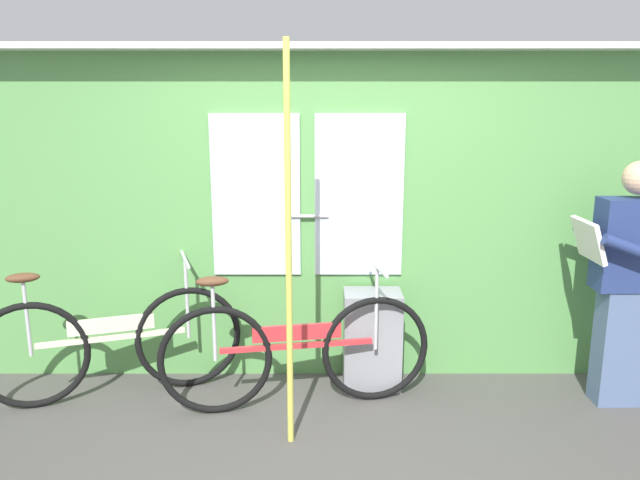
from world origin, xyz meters
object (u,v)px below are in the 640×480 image
(trash_bin_by_wall, at_px, (373,339))
(bicycle_leaning_behind, at_px, (113,343))
(bicycle_near_door, at_px, (297,351))
(passenger_reading_newspaper, at_px, (628,280))
(handrail_pole, at_px, (290,254))

(trash_bin_by_wall, bearing_deg, bicycle_leaning_behind, -174.47)
(bicycle_near_door, height_order, passenger_reading_newspaper, passenger_reading_newspaper)
(passenger_reading_newspaper, distance_m, trash_bin_by_wall, 1.67)
(bicycle_leaning_behind, distance_m, handrail_pole, 1.52)
(bicycle_near_door, distance_m, handrail_pole, 0.86)
(passenger_reading_newspaper, bearing_deg, bicycle_leaning_behind, -2.44)
(bicycle_near_door, relative_size, handrail_pole, 0.77)
(passenger_reading_newspaper, bearing_deg, bicycle_near_door, 0.46)
(passenger_reading_newspaper, xyz_separation_m, trash_bin_by_wall, (-1.58, 0.24, -0.50))
(handrail_pole, bearing_deg, passenger_reading_newspaper, 12.81)
(trash_bin_by_wall, bearing_deg, handrail_pole, -126.35)
(passenger_reading_newspaper, height_order, trash_bin_by_wall, passenger_reading_newspaper)
(bicycle_near_door, xyz_separation_m, handrail_pole, (-0.02, -0.42, 0.75))
(passenger_reading_newspaper, xyz_separation_m, handrail_pole, (-2.11, -0.48, 0.29))
(trash_bin_by_wall, relative_size, handrail_pole, 0.30)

